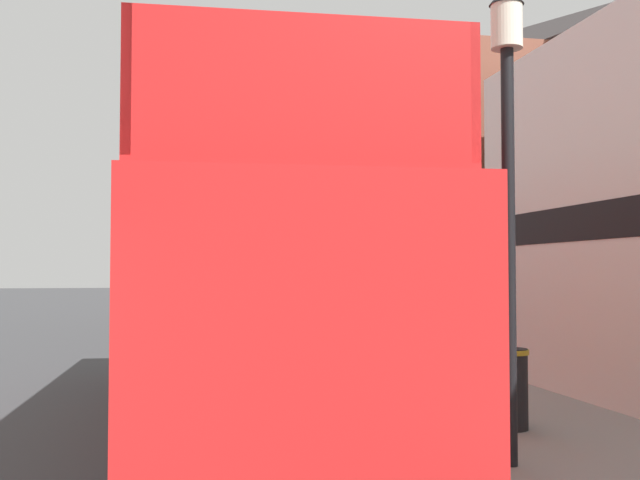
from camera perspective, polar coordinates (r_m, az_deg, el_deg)
name	(u,v)px	position (r m, az deg, el deg)	size (l,w,h in m)	color
ground_plane	(103,339)	(23.88, -16.20, -7.27)	(144.00, 144.00, 0.00)	#3D3D3F
sidewalk	(330,342)	(21.26, 0.74, -7.79)	(3.21, 108.00, 0.14)	gray
brick_terrace_rear	(435,191)	(26.40, 8.77, 3.71)	(6.00, 20.32, 9.72)	brown
tour_bus	(252,294)	(10.21, -5.18, -4.15)	(2.86, 11.17, 3.83)	red
parked_car_ahead_of_bus	(244,330)	(18.10, -5.83, -6.80)	(1.91, 4.26, 1.42)	silver
lamp_post_nearest	(508,132)	(7.87, 14.12, 7.99)	(0.35, 0.35, 4.86)	black
lamp_post_second	(317,201)	(16.80, -0.25, 2.96)	(0.35, 0.35, 5.12)	black
lamp_post_third	(273,231)	(26.11, -3.63, 0.70)	(0.35, 0.35, 4.85)	black
litter_bin	(510,386)	(9.63, 14.25, -10.74)	(0.48, 0.48, 0.98)	black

